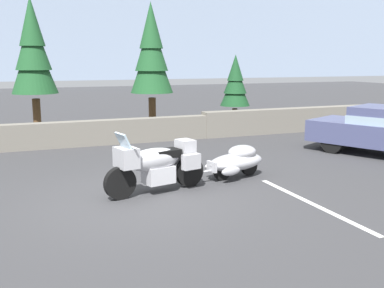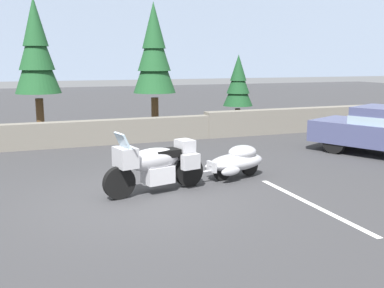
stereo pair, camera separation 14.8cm
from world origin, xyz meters
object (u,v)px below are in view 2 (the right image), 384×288
(pine_tree_secondary, at_px, (154,53))
(pine_tree_far_right, at_px, (238,83))
(pine_tree_tall, at_px, (36,51))
(touring_motorcycle, at_px, (155,163))
(car_shaped_trailer, at_px, (237,161))

(pine_tree_secondary, bearing_deg, pine_tree_far_right, -0.23)
(pine_tree_tall, bearing_deg, pine_tree_secondary, -10.72)
(touring_motorcycle, height_order, pine_tree_far_right, pine_tree_far_right)
(pine_tree_tall, height_order, pine_tree_secondary, pine_tree_tall)
(car_shaped_trailer, distance_m, pine_tree_secondary, 7.17)
(touring_motorcycle, height_order, car_shaped_trailer, touring_motorcycle)
(pine_tree_secondary, bearing_deg, car_shaped_trailer, -89.43)
(touring_motorcycle, distance_m, pine_tree_far_right, 9.07)
(pine_tree_far_right, bearing_deg, touring_motorcycle, -127.32)
(touring_motorcycle, bearing_deg, pine_tree_far_right, 52.68)
(pine_tree_tall, xyz_separation_m, pine_tree_far_right, (7.41, -0.77, -1.20))
(pine_tree_tall, distance_m, pine_tree_secondary, 4.08)
(touring_motorcycle, xyz_separation_m, pine_tree_far_right, (5.45, 7.14, 1.23))
(car_shaped_trailer, bearing_deg, pine_tree_tall, 118.71)
(pine_tree_far_right, bearing_deg, pine_tree_secondary, 179.77)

